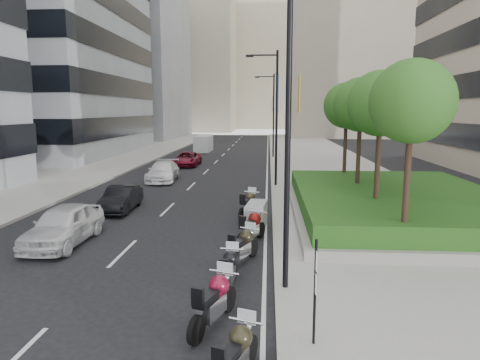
# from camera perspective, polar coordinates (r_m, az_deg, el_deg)

# --- Properties ---
(ground) EXTENTS (160.00, 160.00, 0.00)m
(ground) POSITION_cam_1_polar(r_m,az_deg,el_deg) (12.46, -14.75, -15.52)
(ground) COLOR black
(ground) RESTS_ON ground
(sidewalk_right) EXTENTS (10.00, 100.00, 0.15)m
(sidewalk_right) POSITION_cam_1_polar(r_m,az_deg,el_deg) (41.34, 11.04, 2.04)
(sidewalk_right) COLOR #9E9B93
(sidewalk_right) RESTS_ON ground
(sidewalk_left) EXTENTS (8.00, 100.00, 0.15)m
(sidewalk_left) POSITION_cam_1_polar(r_m,az_deg,el_deg) (43.94, -17.28, 2.21)
(sidewalk_left) COLOR #9E9B93
(sidewalk_left) RESTS_ON ground
(lane_edge) EXTENTS (0.12, 100.00, 0.01)m
(lane_edge) POSITION_cam_1_polar(r_m,az_deg,el_deg) (41.02, 3.67, 2.04)
(lane_edge) COLOR silver
(lane_edge) RESTS_ON ground
(lane_centre) EXTENTS (0.12, 100.00, 0.01)m
(lane_centre) POSITION_cam_1_polar(r_m,az_deg,el_deg) (41.35, -3.56, 2.10)
(lane_centre) COLOR silver
(lane_centre) RESTS_ON ground
(building_grey_far) EXTENTS (22.00, 26.00, 30.00)m
(building_grey_far) POSITION_cam_1_polar(r_m,az_deg,el_deg) (85.90, -15.68, 15.52)
(building_grey_far) COLOR gray
(building_grey_far) RESTS_ON ground
(building_cream_right) EXTENTS (28.00, 24.00, 36.00)m
(building_cream_right) POSITION_cam_1_polar(r_m,az_deg,el_deg) (93.39, 15.70, 16.85)
(building_cream_right) COLOR #B7AD93
(building_cream_right) RESTS_ON ground
(building_cream_left) EXTENTS (26.00, 24.00, 34.00)m
(building_cream_left) POSITION_cam_1_polar(r_m,az_deg,el_deg) (113.43, -7.56, 15.19)
(building_cream_left) COLOR #B7AD93
(building_cream_left) RESTS_ON ground
(building_cream_centre) EXTENTS (30.00, 24.00, 38.00)m
(building_cream_centre) POSITION_cam_1_polar(r_m,az_deg,el_deg) (131.43, 3.11, 15.31)
(building_cream_centre) COLOR #B7AD93
(building_cream_centre) RESTS_ON ground
(planter) EXTENTS (10.00, 14.00, 0.40)m
(planter) POSITION_cam_1_polar(r_m,az_deg,el_deg) (22.14, 20.08, -3.85)
(planter) COLOR gray
(planter) RESTS_ON sidewalk_right
(hedge) EXTENTS (9.40, 13.40, 0.80)m
(hedge) POSITION_cam_1_polar(r_m,az_deg,el_deg) (22.01, 20.17, -2.33)
(hedge) COLOR #164814
(hedge) RESTS_ON planter
(tree_0) EXTENTS (2.80, 2.80, 6.30)m
(tree_0) POSITION_cam_1_polar(r_m,az_deg,el_deg) (15.44, 21.95, 9.59)
(tree_0) COLOR #332319
(tree_0) RESTS_ON planter
(tree_1) EXTENTS (2.80, 2.80, 6.30)m
(tree_1) POSITION_cam_1_polar(r_m,az_deg,el_deg) (19.28, 18.25, 9.60)
(tree_1) COLOR #332319
(tree_1) RESTS_ON planter
(tree_2) EXTENTS (2.80, 2.80, 6.30)m
(tree_2) POSITION_cam_1_polar(r_m,az_deg,el_deg) (23.18, 15.79, 9.59)
(tree_2) COLOR #332319
(tree_2) RESTS_ON planter
(tree_3) EXTENTS (2.80, 2.80, 6.30)m
(tree_3) POSITION_cam_1_polar(r_m,az_deg,el_deg) (27.11, 14.04, 9.56)
(tree_3) COLOR #332319
(tree_3) RESTS_ON planter
(lamp_post_0) EXTENTS (2.34, 0.45, 9.00)m
(lamp_post_0) POSITION_cam_1_polar(r_m,az_deg,el_deg) (11.70, 5.68, 8.76)
(lamp_post_0) COLOR black
(lamp_post_0) RESTS_ON ground
(lamp_post_1) EXTENTS (2.34, 0.45, 9.00)m
(lamp_post_1) POSITION_cam_1_polar(r_m,az_deg,el_deg) (28.69, 4.59, 9.06)
(lamp_post_1) COLOR black
(lamp_post_1) RESTS_ON ground
(lamp_post_2) EXTENTS (2.34, 0.45, 9.00)m
(lamp_post_2) POSITION_cam_1_polar(r_m,az_deg,el_deg) (46.69, 4.31, 9.14)
(lamp_post_2) COLOR black
(lamp_post_2) RESTS_ON ground
(parking_sign) EXTENTS (0.06, 0.32, 2.50)m
(parking_sign) POSITION_cam_1_polar(r_m,az_deg,el_deg) (9.50, 9.98, -13.82)
(parking_sign) COLOR black
(parking_sign) RESTS_ON ground
(motorcycle_0) EXTENTS (0.93, 2.07, 1.07)m
(motorcycle_0) POSITION_cam_1_polar(r_m,az_deg,el_deg) (8.73, -0.55, -22.43)
(motorcycle_0) COLOR black
(motorcycle_0) RESTS_ON ground
(motorcycle_1) EXTENTS (1.04, 2.30, 1.19)m
(motorcycle_1) POSITION_cam_1_polar(r_m,az_deg,el_deg) (10.69, -3.43, -15.78)
(motorcycle_1) COLOR black
(motorcycle_1) RESTS_ON ground
(motorcycle_2) EXTENTS (0.72, 2.15, 1.07)m
(motorcycle_2) POSITION_cam_1_polar(r_m,az_deg,el_deg) (12.70, -1.48, -11.91)
(motorcycle_2) COLOR black
(motorcycle_2) RESTS_ON ground
(motorcycle_3) EXTENTS (1.09, 2.09, 1.11)m
(motorcycle_3) POSITION_cam_1_polar(r_m,az_deg,el_deg) (14.67, 0.39, -8.85)
(motorcycle_3) COLOR black
(motorcycle_3) RESTS_ON ground
(motorcycle_4) EXTENTS (1.14, 2.24, 1.19)m
(motorcycle_4) POSITION_cam_1_polar(r_m,az_deg,el_deg) (16.78, 1.59, -6.38)
(motorcycle_4) COLOR black
(motorcycle_4) RESTS_ON ground
(motorcycle_5) EXTENTS (0.98, 2.01, 1.16)m
(motorcycle_5) POSITION_cam_1_polar(r_m,az_deg,el_deg) (18.81, 2.16, -4.84)
(motorcycle_5) COLOR black
(motorcycle_5) RESTS_ON ground
(motorcycle_6) EXTENTS (0.94, 2.29, 1.17)m
(motorcycle_6) POSITION_cam_1_polar(r_m,az_deg,el_deg) (20.92, 1.10, -3.25)
(motorcycle_6) COLOR black
(motorcycle_6) RESTS_ON ground
(car_a) EXTENTS (1.84, 4.53, 1.54)m
(car_a) POSITION_cam_1_polar(r_m,az_deg,el_deg) (18.03, -22.46, -5.54)
(car_a) COLOR silver
(car_a) RESTS_ON ground
(car_b) EXTENTS (1.51, 3.95, 1.28)m
(car_b) POSITION_cam_1_polar(r_m,az_deg,el_deg) (23.06, -15.57, -2.37)
(car_b) COLOR black
(car_b) RESTS_ON ground
(car_c) EXTENTS (2.32, 5.03, 1.42)m
(car_c) POSITION_cam_1_polar(r_m,az_deg,el_deg) (32.03, -10.22, 1.15)
(car_c) COLOR white
(car_c) RESTS_ON ground
(car_d) EXTENTS (2.17, 4.70, 1.31)m
(car_d) POSITION_cam_1_polar(r_m,az_deg,el_deg) (40.36, -7.07, 2.80)
(car_d) COLOR maroon
(car_d) RESTS_ON ground
(delivery_van) EXTENTS (1.87, 4.77, 1.99)m
(delivery_van) POSITION_cam_1_polar(r_m,az_deg,el_deg) (54.39, -4.92, 4.79)
(delivery_van) COLOR white
(delivery_van) RESTS_ON ground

